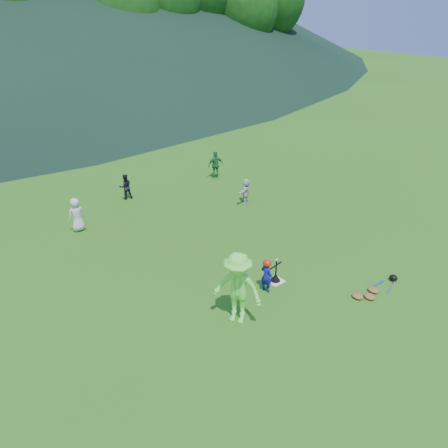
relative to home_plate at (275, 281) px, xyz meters
The scene contains 13 objects.
ground 0.01m from the home_plate, ahead, with size 120.00×120.00×0.00m, color #2D6116.
home_plate is the anchor object (origin of this frame).
baseball 0.73m from the home_plate, ahead, with size 0.08×0.08×0.08m, color white.
batter_child 0.76m from the home_plate, 162.67° to the right, with size 0.37×0.24×1.00m, color #151695.
adult_coach 2.37m from the home_plate, 161.46° to the right, with size 1.30×0.75×2.01m, color #6BF548.
fielder_a 7.58m from the home_plate, 116.71° to the left, with size 0.61×0.40×1.25m, color silver.
fielder_b 8.33m from the home_plate, 95.02° to the left, with size 0.53×0.41×1.08m, color black.
fielder_c 8.77m from the home_plate, 64.90° to the left, with size 0.75×0.31×1.27m, color #217033.
fielder_d 5.74m from the home_plate, 58.80° to the left, with size 0.97×0.31×1.05m, color silver.
batting_tee 0.12m from the home_plate, ahead, with size 0.30×0.30×0.68m.
batter_gear 1.05m from the home_plate, 161.92° to the right, with size 0.73×0.26×0.37m.
equipment_pile 2.82m from the home_plate, 48.96° to the right, with size 1.80×0.63×0.19m.
outfield_fence 28.01m from the home_plate, 90.00° to the left, with size 70.07×0.08×1.33m.
Camera 1 is at (-7.83, -7.60, 7.45)m, focal length 35.00 mm.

